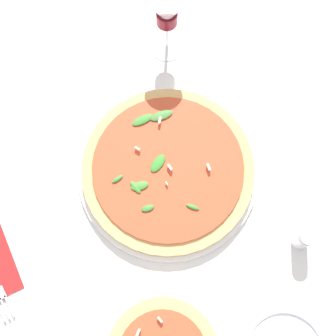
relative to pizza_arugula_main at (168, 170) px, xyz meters
The scene contains 4 objects.
ground_plane 0.04m from the pizza_arugula_main, 127.60° to the right, with size 6.00×6.00×0.00m, color silver.
pizza_arugula_main is the anchor object (origin of this frame).
wine_glass 0.31m from the pizza_arugula_main, 169.42° to the left, with size 0.08×0.08×0.18m.
shaker_pepper 0.29m from the pizza_arugula_main, 50.30° to the left, with size 0.03×0.03×0.07m.
Camera 1 is at (0.28, -0.02, 0.91)m, focal length 50.00 mm.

